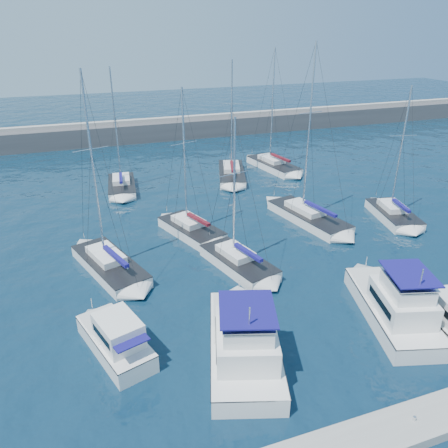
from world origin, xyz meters
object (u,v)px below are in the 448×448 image
object	(u,v)px
sailboat_back_a	(122,186)
sailboat_back_c	(273,165)
motor_yacht_port_outer	(117,341)
sailboat_mid_a	(110,265)
sailboat_mid_b	(191,229)
sailboat_mid_d	(308,216)
sailboat_mid_e	(393,214)
sailboat_back_b	(231,173)
motor_yacht_port_inner	(245,344)
motor_yacht_stbd_outer	(446,316)
sailboat_mid_c	(238,262)
motor_yacht_stbd_inner	(396,307)

from	to	relation	value
sailboat_back_a	sailboat_back_c	xyz separation A→B (m)	(20.60, 1.55, 0.00)
motor_yacht_port_outer	sailboat_mid_a	distance (m)	10.06
sailboat_mid_b	motor_yacht_port_outer	bearing A→B (deg)	-140.30
sailboat_mid_d	sailboat_mid_e	bearing A→B (deg)	-27.05
motor_yacht_port_outer	sailboat_mid_e	size ratio (longest dim) A/B	0.51
motor_yacht_port_outer	sailboat_mid_e	xyz separation A→B (m)	(28.86, 10.85, -0.43)
sailboat_mid_b	sailboat_back_b	xyz separation A→B (m)	(9.39, 14.37, -0.01)
sailboat_mid_a	sailboat_mid_d	world-z (taller)	sailboat_mid_d
motor_yacht_port_inner	sailboat_mid_b	distance (m)	17.41
motor_yacht_port_outer	sailboat_back_c	world-z (taller)	sailboat_back_c
sailboat_mid_b	sailboat_mid_e	bearing A→B (deg)	-28.97
motor_yacht_port_outer	sailboat_mid_a	bearing A→B (deg)	69.04
motor_yacht_stbd_outer	sailboat_back_a	bearing A→B (deg)	125.77
motor_yacht_port_inner	sailboat_mid_b	xyz separation A→B (m)	(1.57, 17.33, -0.61)
motor_yacht_port_outer	sailboat_mid_c	bearing A→B (deg)	16.28
sailboat_mid_d	motor_yacht_port_outer	bearing A→B (deg)	-158.39
motor_yacht_port_outer	sailboat_mid_d	distance (m)	24.34
motor_yacht_stbd_outer	sailboat_mid_c	xyz separation A→B (m)	(-9.80, 11.76, -0.44)
motor_yacht_stbd_outer	motor_yacht_port_inner	bearing A→B (deg)	-177.59
sailboat_mid_b	sailboat_back_c	world-z (taller)	sailboat_back_c
motor_yacht_port_inner	sailboat_back_c	size ratio (longest dim) A/B	0.65
sailboat_mid_d	motor_yacht_port_inner	bearing A→B (deg)	-140.84
sailboat_mid_a	sailboat_mid_e	bearing A→B (deg)	-16.86
sailboat_mid_b	sailboat_back_a	xyz separation A→B (m)	(-4.58, 14.28, 0.00)
sailboat_mid_a	sailboat_back_a	distance (m)	18.86
motor_yacht_port_inner	motor_yacht_stbd_outer	world-z (taller)	motor_yacht_port_inner
sailboat_mid_a	sailboat_mid_e	distance (m)	28.26
motor_yacht_port_outer	sailboat_back_a	size ratio (longest dim) A/B	0.48
sailboat_mid_c	sailboat_mid_d	size ratio (longest dim) A/B	0.73
sailboat_back_b	sailboat_back_c	world-z (taller)	sailboat_back_c
sailboat_mid_a	sailboat_mid_b	size ratio (longest dim) A/B	1.15
motor_yacht_port_inner	sailboat_mid_c	world-z (taller)	sailboat_mid_c
motor_yacht_stbd_outer	sailboat_mid_c	distance (m)	15.32
motor_yacht_stbd_inner	sailboat_back_b	distance (m)	31.67
motor_yacht_stbd_inner	sailboat_mid_d	distance (m)	16.45
motor_yacht_stbd_inner	motor_yacht_port_inner	bearing A→B (deg)	-164.04
motor_yacht_port_inner	sailboat_back_a	size ratio (longest dim) A/B	0.72
motor_yacht_stbd_inner	sailboat_back_c	xyz separation A→B (m)	(6.86, 33.12, -0.61)
sailboat_mid_e	sailboat_back_a	size ratio (longest dim) A/B	0.94
motor_yacht_port_inner	motor_yacht_stbd_outer	size ratio (longest dim) A/B	1.74
sailboat_mid_d	sailboat_mid_a	bearing A→B (deg)	177.85
sailboat_mid_a	motor_yacht_stbd_inner	bearing A→B (deg)	-55.75
sailboat_mid_d	sailboat_back_b	size ratio (longest dim) A/B	1.17
sailboat_back_b	sailboat_mid_e	bearing A→B (deg)	-40.66
sailboat_mid_b	sailboat_mid_c	size ratio (longest dim) A/B	1.10
motor_yacht_port_outer	sailboat_mid_b	world-z (taller)	sailboat_mid_b
sailboat_mid_c	sailboat_back_c	world-z (taller)	sailboat_back_c
motor_yacht_stbd_inner	sailboat_mid_e	size ratio (longest dim) A/B	0.73
sailboat_back_a	motor_yacht_stbd_outer	bearing A→B (deg)	-57.52
motor_yacht_stbd_outer	sailboat_back_a	xyz separation A→B (m)	(-16.33, 33.30, -0.42)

